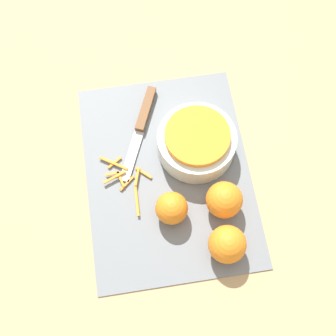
{
  "coord_description": "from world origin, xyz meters",
  "views": [
    {
      "loc": [
        0.37,
        -0.06,
        0.96
      ],
      "look_at": [
        0.0,
        0.0,
        0.04
      ],
      "focal_mm": 50.0,
      "sensor_mm": 36.0,
      "label": 1
    }
  ],
  "objects_px": {
    "orange_back": "(172,208)",
    "orange_right": "(227,244)",
    "bowl_speckled": "(197,142)",
    "knife": "(143,117)",
    "orange_left": "(224,200)"
  },
  "relations": [
    {
      "from": "knife",
      "to": "orange_left",
      "type": "bearing_deg",
      "value": 53.85
    },
    {
      "from": "bowl_speckled",
      "to": "orange_right",
      "type": "height_order",
      "value": "orange_right"
    },
    {
      "from": "knife",
      "to": "orange_right",
      "type": "relative_size",
      "value": 2.94
    },
    {
      "from": "knife",
      "to": "orange_left",
      "type": "xyz_separation_m",
      "value": [
        0.23,
        0.14,
        0.03
      ]
    },
    {
      "from": "knife",
      "to": "orange_left",
      "type": "height_order",
      "value": "orange_left"
    },
    {
      "from": "orange_back",
      "to": "orange_right",
      "type": "bearing_deg",
      "value": 46.44
    },
    {
      "from": "orange_left",
      "to": "orange_right",
      "type": "relative_size",
      "value": 1.0
    },
    {
      "from": "bowl_speckled",
      "to": "knife",
      "type": "distance_m",
      "value": 0.14
    },
    {
      "from": "knife",
      "to": "orange_left",
      "type": "relative_size",
      "value": 2.95
    },
    {
      "from": "orange_right",
      "to": "bowl_speckled",
      "type": "bearing_deg",
      "value": -175.09
    },
    {
      "from": "bowl_speckled",
      "to": "orange_right",
      "type": "relative_size",
      "value": 2.22
    },
    {
      "from": "bowl_speckled",
      "to": "orange_right",
      "type": "distance_m",
      "value": 0.23
    },
    {
      "from": "knife",
      "to": "orange_right",
      "type": "bearing_deg",
      "value": 44.34
    },
    {
      "from": "bowl_speckled",
      "to": "orange_back",
      "type": "xyz_separation_m",
      "value": [
        0.14,
        -0.08,
        -0.0
      ]
    },
    {
      "from": "bowl_speckled",
      "to": "orange_back",
      "type": "height_order",
      "value": "bowl_speckled"
    }
  ]
}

